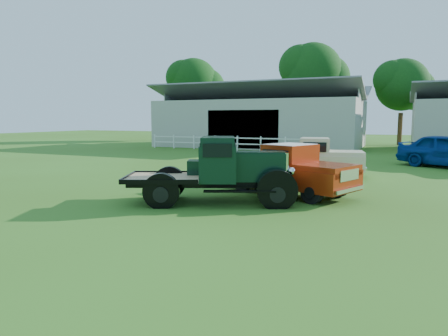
% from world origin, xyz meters
% --- Properties ---
extents(ground, '(120.00, 120.00, 0.00)m').
position_xyz_m(ground, '(0.00, 0.00, 0.00)').
color(ground, '#345715').
extents(shed_left, '(18.80, 10.20, 5.60)m').
position_xyz_m(shed_left, '(-7.00, 26.00, 2.80)').
color(shed_left, '#A1A096').
rests_on(shed_left, ground).
extents(fence_rail, '(14.20, 0.16, 1.20)m').
position_xyz_m(fence_rail, '(-8.00, 20.00, 0.60)').
color(fence_rail, white).
rests_on(fence_rail, ground).
extents(tree_a, '(6.30, 6.30, 10.50)m').
position_xyz_m(tree_a, '(-18.00, 33.00, 5.25)').
color(tree_a, black).
rests_on(tree_a, ground).
extents(tree_b, '(6.90, 6.90, 11.50)m').
position_xyz_m(tree_b, '(-4.00, 34.00, 5.75)').
color(tree_b, black).
rests_on(tree_b, ground).
extents(tree_c, '(5.40, 5.40, 9.00)m').
position_xyz_m(tree_c, '(5.00, 33.00, 4.50)').
color(tree_c, black).
rests_on(tree_c, ground).
extents(vintage_flatbed, '(5.51, 3.90, 2.03)m').
position_xyz_m(vintage_flatbed, '(0.02, 0.91, 1.02)').
color(vintage_flatbed, black).
rests_on(vintage_flatbed, ground).
extents(red_pickup, '(5.14, 3.51, 1.75)m').
position_xyz_m(red_pickup, '(1.70, 3.17, 0.88)').
color(red_pickup, maroon).
rests_on(red_pickup, ground).
extents(white_pickup, '(4.85, 2.64, 1.69)m').
position_xyz_m(white_pickup, '(1.57, 7.94, 0.84)').
color(white_pickup, beige).
rests_on(white_pickup, ground).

